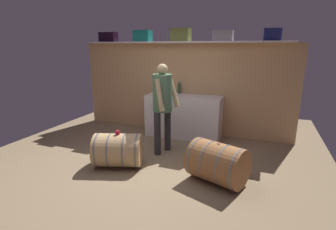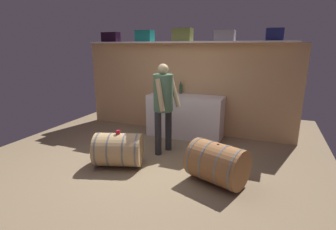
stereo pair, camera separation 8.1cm
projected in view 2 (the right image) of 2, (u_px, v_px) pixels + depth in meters
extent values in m
cube|color=#8B7657|center=(155.00, 156.00, 4.85)|extent=(6.31, 7.62, 0.02)
cube|color=tan|center=(184.00, 89.00, 6.06)|extent=(5.11, 0.10, 2.09)
cube|color=white|center=(182.00, 42.00, 5.65)|extent=(4.70, 0.40, 0.03)
cube|color=black|center=(111.00, 37.00, 6.29)|extent=(0.44, 0.22, 0.23)
cube|color=#19817A|center=(145.00, 36.00, 5.95)|extent=(0.40, 0.26, 0.26)
cube|color=olive|center=(182.00, 35.00, 5.61)|extent=(0.44, 0.26, 0.28)
cube|color=gray|center=(225.00, 36.00, 5.27)|extent=(0.41, 0.29, 0.22)
cube|color=navy|center=(275.00, 34.00, 4.93)|extent=(0.34, 0.21, 0.24)
cube|color=white|center=(185.00, 116.00, 5.82)|extent=(1.69, 0.61, 0.95)
cylinder|color=#305232|center=(181.00, 89.00, 5.95)|extent=(0.07, 0.07, 0.19)
sphere|color=#305232|center=(181.00, 85.00, 5.92)|extent=(0.07, 0.07, 0.07)
cylinder|color=#305232|center=(181.00, 83.00, 5.91)|extent=(0.03, 0.03, 0.06)
cylinder|color=white|center=(166.00, 95.00, 5.71)|extent=(0.06, 0.06, 0.00)
cylinder|color=white|center=(166.00, 94.00, 5.70)|extent=(0.01, 0.01, 0.07)
sphere|color=white|center=(166.00, 91.00, 5.68)|extent=(0.08, 0.08, 0.08)
sphere|color=maroon|center=(166.00, 91.00, 5.68)|extent=(0.05, 0.05, 0.05)
cone|color=red|center=(165.00, 90.00, 6.09)|extent=(0.11, 0.11, 0.09)
cylinder|color=tan|center=(119.00, 150.00, 4.40)|extent=(0.94, 0.80, 0.57)
cylinder|color=slate|center=(100.00, 149.00, 4.42)|extent=(0.21, 0.56, 0.58)
cylinder|color=slate|center=(111.00, 149.00, 4.41)|extent=(0.21, 0.56, 0.58)
cylinder|color=slate|center=(126.00, 150.00, 4.39)|extent=(0.21, 0.56, 0.58)
cylinder|color=slate|center=(138.00, 150.00, 4.38)|extent=(0.21, 0.56, 0.58)
cylinder|color=#904C52|center=(118.00, 134.00, 4.32)|extent=(0.04, 0.04, 0.01)
cylinder|color=#9C663A|center=(217.00, 163.00, 3.84)|extent=(0.98, 0.85, 0.61)
cylinder|color=slate|center=(198.00, 157.00, 4.06)|extent=(0.24, 0.60, 0.62)
cylinder|color=slate|center=(210.00, 161.00, 3.93)|extent=(0.24, 0.60, 0.62)
cylinder|color=slate|center=(225.00, 166.00, 3.76)|extent=(0.24, 0.60, 0.62)
cylinder|color=slate|center=(238.00, 170.00, 3.62)|extent=(0.24, 0.60, 0.62)
cylinder|color=#88484D|center=(218.00, 144.00, 3.76)|extent=(0.04, 0.04, 0.01)
cylinder|color=red|center=(118.00, 132.00, 4.31)|extent=(0.07, 0.07, 0.06)
cylinder|color=#2C2C31|center=(158.00, 134.00, 4.82)|extent=(0.13, 0.13, 0.84)
cylinder|color=#2C2C31|center=(168.00, 130.00, 5.05)|extent=(0.13, 0.13, 0.84)
cylinder|color=#4C7253|center=(163.00, 93.00, 4.74)|extent=(0.36, 0.36, 0.69)
sphere|color=tan|center=(163.00, 69.00, 4.63)|extent=(0.20, 0.20, 0.20)
cylinder|color=tan|center=(160.00, 95.00, 4.52)|extent=(0.22, 0.14, 0.59)
cylinder|color=tan|center=(175.00, 92.00, 4.83)|extent=(0.29, 0.17, 0.58)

